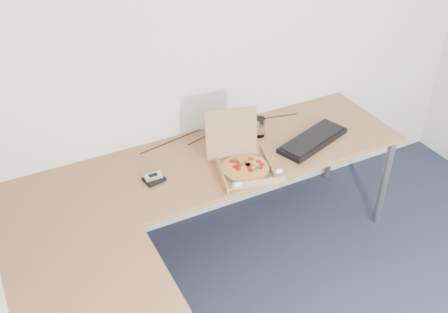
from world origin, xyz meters
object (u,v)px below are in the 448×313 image
desk (187,223)px  pizza_box (244,165)px  wallet (154,179)px  drinking_glass (259,127)px  keyboard (313,140)px

desk → pizza_box: bearing=27.3°
pizza_box → wallet: (-0.51, 0.15, -0.03)m
desk → drinking_glass: bearing=35.4°
desk → wallet: (-0.03, 0.39, 0.04)m
drinking_glass → keyboard: drinking_glass is taller
keyboard → pizza_box: bearing=168.0°
wallet → drinking_glass: bearing=-1.2°
pizza_box → keyboard: 0.54m
pizza_box → keyboard: pizza_box is taller
drinking_glass → wallet: 0.79m
drinking_glass → keyboard: (0.26, -0.23, -0.05)m
pizza_box → keyboard: (0.53, 0.06, -0.02)m
pizza_box → drinking_glass: size_ratio=2.81×
keyboard → wallet: keyboard is taller
desk → wallet: size_ratio=22.68×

